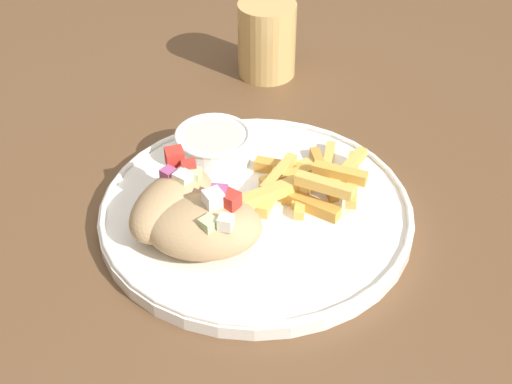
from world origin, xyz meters
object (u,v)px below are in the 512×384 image
(pita_sandwich_near, at_px, (205,226))
(fries_pile, at_px, (306,181))
(sauce_ramekin, at_px, (213,145))
(pita_sandwich_far, at_px, (171,202))
(water_glass, at_px, (267,43))
(plate, at_px, (256,211))

(pita_sandwich_near, height_order, fries_pile, pita_sandwich_near)
(pita_sandwich_near, distance_m, fries_pile, 0.13)
(fries_pile, bearing_deg, sauce_ramekin, 107.15)
(pita_sandwich_near, xyz_separation_m, pita_sandwich_far, (-0.00, 0.05, -0.00))
(pita_sandwich_far, height_order, water_glass, water_glass)
(pita_sandwich_far, height_order, sauce_ramekin, pita_sandwich_far)
(water_glass, bearing_deg, pita_sandwich_near, -144.50)
(plate, xyz_separation_m, fries_pile, (0.06, -0.02, 0.02))
(sauce_ramekin, bearing_deg, pita_sandwich_far, -153.76)
(pita_sandwich_near, relative_size, pita_sandwich_far, 1.09)
(pita_sandwich_far, bearing_deg, pita_sandwich_near, -105.37)
(pita_sandwich_far, bearing_deg, fries_pile, -40.10)
(pita_sandwich_near, bearing_deg, sauce_ramekin, 88.65)
(plate, bearing_deg, fries_pile, -15.62)
(pita_sandwich_near, distance_m, sauce_ramekin, 0.14)
(plate, relative_size, pita_sandwich_near, 2.40)
(pita_sandwich_far, distance_m, sauce_ramekin, 0.11)
(fries_pile, distance_m, sauce_ramekin, 0.11)
(plate, height_order, water_glass, water_glass)
(pita_sandwich_near, bearing_deg, plate, 48.73)
(pita_sandwich_far, xyz_separation_m, sauce_ramekin, (0.10, 0.05, -0.01))
(sauce_ramekin, distance_m, water_glass, 0.22)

